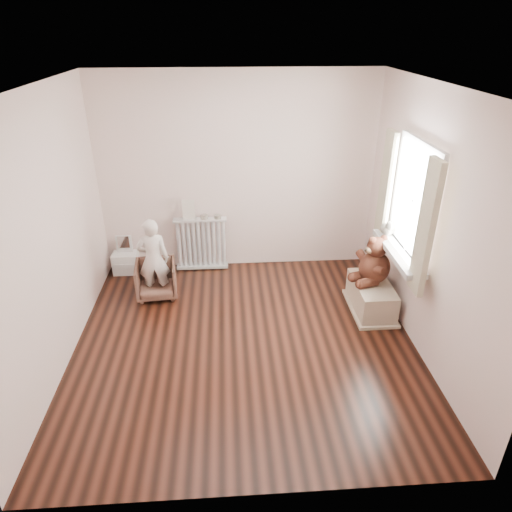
{
  "coord_description": "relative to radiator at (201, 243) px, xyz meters",
  "views": [
    {
      "loc": [
        -0.15,
        -3.95,
        3.07
      ],
      "look_at": [
        0.15,
        0.45,
        0.8
      ],
      "focal_mm": 32.0,
      "sensor_mm": 36.0,
      "label": 1
    }
  ],
  "objects": [
    {
      "name": "radiator",
      "position": [
        0.0,
        0.0,
        0.0
      ],
      "size": [
        0.71,
        0.13,
        0.75
      ],
      "primitive_type": "cube",
      "color": "silver",
      "rests_on": "floor"
    },
    {
      "name": "curtain_left",
      "position": [
        2.16,
        -1.95,
        1.0
      ],
      "size": [
        0.06,
        0.26,
        1.3
      ],
      "primitive_type": "cube",
      "color": "beige",
      "rests_on": "right_wall"
    },
    {
      "name": "window",
      "position": [
        2.27,
        -1.38,
        1.06
      ],
      "size": [
        0.03,
        0.9,
        1.1
      ],
      "primitive_type": "cube",
      "color": "white",
      "rests_on": "right_wall"
    },
    {
      "name": "plush_cat",
      "position": [
        2.17,
        -1.0,
        0.61
      ],
      "size": [
        0.17,
        0.25,
        0.2
      ],
      "primitive_type": null,
      "rotation": [
        0.0,
        0.0,
        0.08
      ],
      "color": "slate",
      "rests_on": "window_sill"
    },
    {
      "name": "ceiling",
      "position": [
        0.51,
        -1.68,
        2.21
      ],
      "size": [
        3.6,
        3.6,
        0.01
      ],
      "primitive_type": "cube",
      "color": "white",
      "rests_on": "ground"
    },
    {
      "name": "front_wall",
      "position": [
        0.51,
        -3.48,
        0.91
      ],
      "size": [
        3.6,
        0.02,
        2.6
      ],
      "primitive_type": "cube",
      "color": "white",
      "rests_on": "ground"
    },
    {
      "name": "right_wall",
      "position": [
        2.31,
        -1.68,
        0.91
      ],
      "size": [
        0.02,
        3.6,
        2.6
      ],
      "primitive_type": "cube",
      "color": "white",
      "rests_on": "ground"
    },
    {
      "name": "left_wall",
      "position": [
        -1.29,
        -1.68,
        0.91
      ],
      "size": [
        0.02,
        3.6,
        2.6
      ],
      "primitive_type": "cube",
      "color": "white",
      "rests_on": "ground"
    },
    {
      "name": "toy_bench",
      "position": [
        2.03,
        -1.17,
        -0.19
      ],
      "size": [
        0.41,
        0.77,
        0.36
      ],
      "primitive_type": "cube",
      "color": "#C4B496",
      "rests_on": "floor"
    },
    {
      "name": "floor",
      "position": [
        0.51,
        -1.68,
        -0.39
      ],
      "size": [
        3.6,
        3.6,
        0.01
      ],
      "primitive_type": "cube",
      "color": "black",
      "rests_on": "ground"
    },
    {
      "name": "window_sill",
      "position": [
        2.18,
        -1.38,
        0.48
      ],
      "size": [
        0.22,
        1.1,
        0.06
      ],
      "primitive_type": "cube",
      "color": "silver",
      "rests_on": "right_wall"
    },
    {
      "name": "tin_b",
      "position": [
        0.24,
        0.0,
        0.38
      ],
      "size": [
        0.09,
        0.09,
        0.05
      ],
      "primitive_type": "cylinder",
      "color": "#A59E8C",
      "rests_on": "radiator"
    },
    {
      "name": "tin_a",
      "position": [
        0.06,
        0.0,
        0.39
      ],
      "size": [
        0.1,
        0.1,
        0.06
      ],
      "primitive_type": "cylinder",
      "color": "#A59E8C",
      "rests_on": "radiator"
    },
    {
      "name": "paper_doll",
      "position": [
        -0.14,
        0.0,
        0.49
      ],
      "size": [
        0.16,
        0.01,
        0.27
      ],
      "primitive_type": "cube",
      "color": "beige",
      "rests_on": "radiator"
    },
    {
      "name": "armchair",
      "position": [
        -0.54,
        -0.66,
        -0.16
      ],
      "size": [
        0.53,
        0.54,
        0.45
      ],
      "primitive_type": "imported",
      "rotation": [
        0.0,
        0.0,
        0.1
      ],
      "color": "brown",
      "rests_on": "floor"
    },
    {
      "name": "back_wall",
      "position": [
        0.51,
        0.12,
        0.91
      ],
      "size": [
        3.6,
        0.02,
        2.6
      ],
      "primitive_type": "cube",
      "color": "white",
      "rests_on": "ground"
    },
    {
      "name": "child",
      "position": [
        -0.54,
        -0.71,
        0.15
      ],
      "size": [
        0.4,
        0.28,
        1.03
      ],
      "primitive_type": "imported",
      "rotation": [
        0.0,
        0.0,
        3.24
      ],
      "color": "silver",
      "rests_on": "armchair"
    },
    {
      "name": "toy_vanity",
      "position": [
        -1.04,
        -0.03,
        -0.11
      ],
      "size": [
        0.33,
        0.24,
        0.52
      ],
      "primitive_type": "cube",
      "color": "silver",
      "rests_on": "floor"
    },
    {
      "name": "teddy_bear",
      "position": [
        2.04,
        -1.12,
        0.28
      ],
      "size": [
        0.55,
        0.48,
        0.57
      ],
      "primitive_type": null,
      "rotation": [
        0.0,
        0.0,
        0.29
      ],
      "color": "#35170E",
      "rests_on": "toy_bench"
    },
    {
      "name": "curtain_right",
      "position": [
        2.16,
        -0.81,
        1.0
      ],
      "size": [
        0.06,
        0.26,
        1.3
      ],
      "primitive_type": "cube",
      "color": "beige",
      "rests_on": "right_wall"
    }
  ]
}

